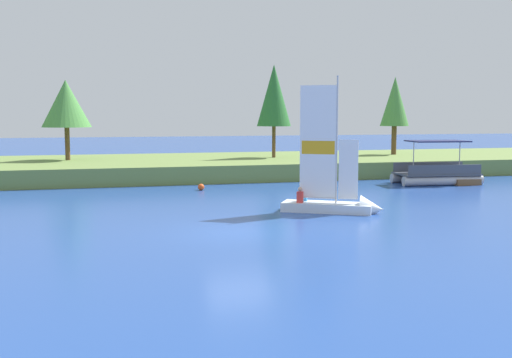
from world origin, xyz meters
TOP-DOWN VIEW (x-y plane):
  - ground_plane at (0.00, 0.00)m, footprint 200.00×200.00m
  - shore_bank at (0.00, 22.06)m, footprint 80.00×13.41m
  - shoreline_tree_centre at (-7.34, 22.92)m, footprint 3.45×3.45m
  - shoreline_tree_midright at (7.67, 21.79)m, footprint 2.57×2.57m
  - shoreline_tree_right at (18.13, 22.64)m, footprint 2.31×2.31m
  - wooden_dock at (17.10, 13.25)m, footprint 1.66×5.20m
  - sailboat at (5.47, 3.25)m, footprint 4.55×3.35m
  - pontoon_boat at (15.64, 12.12)m, footprint 5.41×2.90m
  - channel_buoy at (0.59, 12.60)m, footprint 0.38×0.38m

SIDE VIEW (x-z plane):
  - ground_plane at x=0.00m, z-range 0.00..0.00m
  - wooden_dock at x=17.10m, z-range 0.00..0.38m
  - channel_buoy at x=0.59m, z-range 0.00..0.38m
  - sailboat at x=5.47m, z-range -2.77..3.72m
  - shore_bank at x=0.00m, z-range 0.00..1.16m
  - pontoon_boat at x=15.64m, z-range -0.70..2.06m
  - shoreline_tree_centre at x=-7.34m, z-range 2.31..8.00m
  - shoreline_tree_right at x=18.13m, z-range 2.26..8.54m
  - shoreline_tree_midright at x=7.67m, z-range 2.32..9.30m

